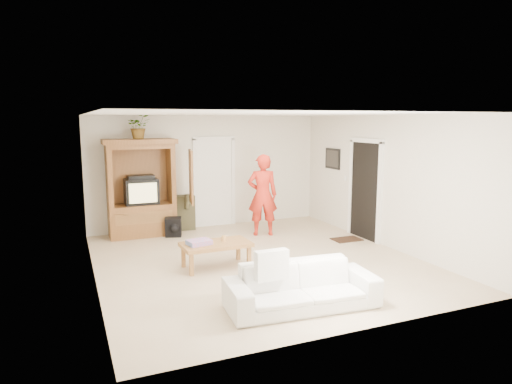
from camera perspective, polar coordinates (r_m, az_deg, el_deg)
floor at (r=8.28m, az=0.18°, el=-8.59°), size 6.00×6.00×0.00m
ceiling at (r=7.89m, az=0.19°, el=9.72°), size 6.00×6.00×0.00m
wall_back at (r=10.78m, az=-6.06°, el=2.56°), size 5.50×0.00×5.50m
wall_front at (r=5.39m, az=12.77°, el=-4.10°), size 5.50×0.00×5.50m
wall_left at (r=7.37m, az=-19.91°, el=-0.93°), size 0.00×6.00×6.00m
wall_right at (r=9.39m, az=15.83°, el=1.31°), size 0.00×6.00×6.00m
armoire at (r=10.16m, az=-14.01°, el=-0.28°), size 1.82×1.14×2.10m
door_back at (r=10.83m, az=-5.23°, el=1.11°), size 0.85×0.05×2.04m
doorway_right at (r=9.89m, az=13.48°, el=0.14°), size 0.05×0.90×2.04m
framed_picture at (r=10.89m, az=9.57°, el=4.13°), size 0.03×0.60×0.48m
doormat at (r=9.85m, az=11.26°, el=-5.83°), size 0.60×0.40×0.02m
plant at (r=10.00m, az=-14.43°, el=7.93°), size 0.48×0.42×0.53m
man at (r=9.90m, az=0.82°, el=-0.37°), size 0.74×0.59×1.78m
sofa at (r=6.27m, az=5.73°, el=-11.64°), size 2.09×0.96×0.59m
coffee_table at (r=7.85m, az=-5.03°, el=-6.73°), size 1.18×0.67×0.43m
towel at (r=7.74m, az=-7.13°, el=-6.25°), size 0.43×0.35×0.08m
candle at (r=7.92m, az=-4.06°, el=-5.78°), size 0.08×0.08×0.10m
backpack_black at (r=10.00m, az=-10.30°, el=-4.39°), size 0.38×0.29×0.42m
backpack_olive at (r=10.62m, az=-8.82°, el=-2.54°), size 0.45×0.36×0.79m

